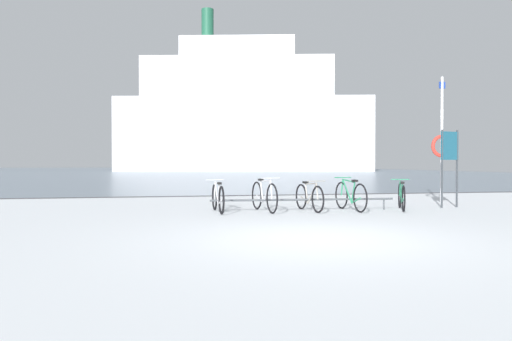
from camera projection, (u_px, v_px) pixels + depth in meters
name	position (u px, v px, depth m)	size (l,w,h in m)	color
ground	(180.00, 173.00, 60.39)	(80.00, 132.00, 0.08)	silver
bike_rack	(304.00, 200.00, 11.86)	(4.62, 0.31, 0.31)	#4C5156
bicycle_0	(218.00, 198.00, 11.56)	(0.46, 1.70, 0.77)	black
bicycle_1	(264.00, 196.00, 11.72)	(0.46, 1.80, 0.84)	black
bicycle_2	(309.00, 197.00, 11.82)	(0.46, 1.61, 0.77)	black
bicycle_3	(350.00, 196.00, 11.96)	(0.46, 1.72, 0.82)	black
bicycle_4	(402.00, 196.00, 12.14)	(0.76, 1.62, 0.77)	black
info_sign	(450.00, 155.00, 12.76)	(0.55, 0.12, 2.07)	#33383D
rescue_post	(442.00, 142.00, 14.33)	(0.68, 0.10, 3.76)	silver
ferry_ship	(242.00, 117.00, 70.90)	(37.58, 17.88, 23.87)	white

